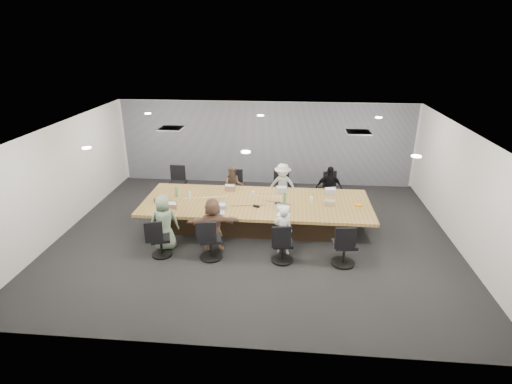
# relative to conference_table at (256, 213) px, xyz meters

# --- Properties ---
(floor) EXTENTS (10.00, 8.00, 0.00)m
(floor) POSITION_rel_conference_table_xyz_m (0.00, -0.50, -0.40)
(floor) COLOR black
(floor) RESTS_ON ground
(ceiling) EXTENTS (10.00, 8.00, 0.00)m
(ceiling) POSITION_rel_conference_table_xyz_m (0.00, -0.50, 2.40)
(ceiling) COLOR white
(ceiling) RESTS_ON wall_back
(wall_back) EXTENTS (10.00, 0.00, 2.80)m
(wall_back) POSITION_rel_conference_table_xyz_m (0.00, 3.50, 1.00)
(wall_back) COLOR silver
(wall_back) RESTS_ON ground
(wall_front) EXTENTS (10.00, 0.00, 2.80)m
(wall_front) POSITION_rel_conference_table_xyz_m (0.00, -4.50, 1.00)
(wall_front) COLOR silver
(wall_front) RESTS_ON ground
(wall_left) EXTENTS (0.00, 8.00, 2.80)m
(wall_left) POSITION_rel_conference_table_xyz_m (-5.00, -0.50, 1.00)
(wall_left) COLOR silver
(wall_left) RESTS_ON ground
(wall_right) EXTENTS (0.00, 8.00, 2.80)m
(wall_right) POSITION_rel_conference_table_xyz_m (5.00, -0.50, 1.00)
(wall_right) COLOR silver
(wall_right) RESTS_ON ground
(curtain) EXTENTS (9.80, 0.04, 2.80)m
(curtain) POSITION_rel_conference_table_xyz_m (0.00, 3.42, 1.00)
(curtain) COLOR slate
(curtain) RESTS_ON ground
(conference_table) EXTENTS (6.00, 2.20, 0.74)m
(conference_table) POSITION_rel_conference_table_xyz_m (0.00, 0.00, 0.00)
(conference_table) COLOR #302114
(conference_table) RESTS_ON ground
(chair_0) EXTENTS (0.63, 0.63, 0.88)m
(chair_0) POSITION_rel_conference_table_xyz_m (-2.64, 1.70, 0.04)
(chair_0) COLOR black
(chair_0) RESTS_ON ground
(chair_1) EXTENTS (0.52, 0.52, 0.74)m
(chair_1) POSITION_rel_conference_table_xyz_m (-0.81, 1.70, -0.03)
(chair_1) COLOR black
(chair_1) RESTS_ON ground
(chair_2) EXTENTS (0.71, 0.71, 0.88)m
(chair_2) POSITION_rel_conference_table_xyz_m (0.66, 1.70, 0.04)
(chair_2) COLOR black
(chair_2) RESTS_ON ground
(chair_3) EXTENTS (0.66, 0.66, 0.78)m
(chair_3) POSITION_rel_conference_table_xyz_m (2.01, 1.70, -0.01)
(chair_3) COLOR black
(chair_3) RESTS_ON ground
(chair_4) EXTENTS (0.63, 0.63, 0.74)m
(chair_4) POSITION_rel_conference_table_xyz_m (-2.09, -1.70, -0.03)
(chair_4) COLOR black
(chair_4) RESTS_ON ground
(chair_5) EXTENTS (0.67, 0.67, 0.84)m
(chair_5) POSITION_rel_conference_table_xyz_m (-0.91, -1.70, 0.02)
(chair_5) COLOR black
(chair_5) RESTS_ON ground
(chair_6) EXTENTS (0.59, 0.59, 0.78)m
(chair_6) POSITION_rel_conference_table_xyz_m (0.75, -1.70, -0.01)
(chair_6) COLOR black
(chair_6) RESTS_ON ground
(chair_7) EXTENTS (0.64, 0.64, 0.85)m
(chair_7) POSITION_rel_conference_table_xyz_m (2.14, -1.70, 0.02)
(chair_7) COLOR black
(chair_7) RESTS_ON ground
(person_1) EXTENTS (0.67, 0.56, 1.24)m
(person_1) POSITION_rel_conference_table_xyz_m (-0.81, 1.35, 0.22)
(person_1) COLOR brown
(person_1) RESTS_ON ground
(laptop_1) EXTENTS (0.30, 0.21, 0.02)m
(laptop_1) POSITION_rel_conference_table_xyz_m (-0.81, 0.80, 0.35)
(laptop_1) COLOR #8C6647
(laptop_1) RESTS_ON conference_table
(person_2) EXTENTS (0.98, 0.70, 1.37)m
(person_2) POSITION_rel_conference_table_xyz_m (0.66, 1.35, 0.28)
(person_2) COLOR #A8ABA8
(person_2) RESTS_ON ground
(laptop_2) EXTENTS (0.30, 0.22, 0.02)m
(laptop_2) POSITION_rel_conference_table_xyz_m (0.66, 0.80, 0.35)
(laptop_2) COLOR #B2B2B7
(laptop_2) RESTS_ON conference_table
(person_3) EXTENTS (0.81, 0.41, 1.33)m
(person_3) POSITION_rel_conference_table_xyz_m (2.01, 1.35, 0.26)
(person_3) COLOR black
(person_3) RESTS_ON ground
(laptop_3) EXTENTS (0.33, 0.25, 0.02)m
(laptop_3) POSITION_rel_conference_table_xyz_m (2.01, 0.80, 0.35)
(laptop_3) COLOR #B2B2B7
(laptop_3) RESTS_ON conference_table
(person_4) EXTENTS (0.77, 0.60, 1.39)m
(person_4) POSITION_rel_conference_table_xyz_m (-2.09, -1.35, 0.29)
(person_4) COLOR gray
(person_4) RESTS_ON ground
(laptop_4) EXTENTS (0.33, 0.24, 0.02)m
(laptop_4) POSITION_rel_conference_table_xyz_m (-2.09, -0.80, 0.35)
(laptop_4) COLOR #8C6647
(laptop_4) RESTS_ON conference_table
(person_5) EXTENTS (1.31, 0.64, 1.35)m
(person_5) POSITION_rel_conference_table_xyz_m (-0.91, -1.35, 0.28)
(person_5) COLOR brown
(person_5) RESTS_ON ground
(laptop_5) EXTENTS (0.38, 0.29, 0.02)m
(laptop_5) POSITION_rel_conference_table_xyz_m (-0.91, -0.80, 0.35)
(laptop_5) COLOR #B2B2B7
(laptop_5) RESTS_ON conference_table
(person_6) EXTENTS (0.47, 0.35, 1.20)m
(person_6) POSITION_rel_conference_table_xyz_m (0.75, -1.35, 0.20)
(person_6) COLOR silver
(person_6) RESTS_ON ground
(laptop_6) EXTENTS (0.36, 0.28, 0.02)m
(laptop_6) POSITION_rel_conference_table_xyz_m (0.75, -0.80, 0.35)
(laptop_6) COLOR #B2B2B7
(laptop_6) RESTS_ON conference_table
(bottle_green_left) EXTENTS (0.09, 0.09, 0.27)m
(bottle_green_left) POSITION_rel_conference_table_xyz_m (-2.20, 0.15, 0.47)
(bottle_green_left) COLOR #457F45
(bottle_green_left) RESTS_ON conference_table
(bottle_green_right) EXTENTS (0.09, 0.09, 0.28)m
(bottle_green_right) POSITION_rel_conference_table_xyz_m (0.75, -0.00, 0.48)
(bottle_green_right) COLOR #457F45
(bottle_green_right) RESTS_ON conference_table
(bottle_clear) EXTENTS (0.07, 0.07, 0.22)m
(bottle_clear) POSITION_rel_conference_table_xyz_m (-1.79, -0.02, 0.45)
(bottle_clear) COLOR silver
(bottle_clear) RESTS_ON conference_table
(cup_white_far) EXTENTS (0.08, 0.08, 0.10)m
(cup_white_far) POSITION_rel_conference_table_xyz_m (-0.12, 0.47, 0.39)
(cup_white_far) COLOR white
(cup_white_far) RESTS_ON conference_table
(cup_white_near) EXTENTS (0.10, 0.10, 0.11)m
(cup_white_near) POSITION_rel_conference_table_xyz_m (1.45, 0.18, 0.39)
(cup_white_near) COLOR white
(cup_white_near) RESTS_ON conference_table
(mug_brown) EXTENTS (0.12, 0.12, 0.11)m
(mug_brown) POSITION_rel_conference_table_xyz_m (-2.65, -0.27, 0.40)
(mug_brown) COLOR brown
(mug_brown) RESTS_ON conference_table
(mic_left) EXTENTS (0.20, 0.16, 0.03)m
(mic_left) POSITION_rel_conference_table_xyz_m (-1.05, -0.58, 0.36)
(mic_left) COLOR black
(mic_left) RESTS_ON conference_table
(mic_right) EXTENTS (0.16, 0.11, 0.03)m
(mic_right) POSITION_rel_conference_table_xyz_m (0.57, -0.09, 0.35)
(mic_right) COLOR black
(mic_right) RESTS_ON conference_table
(stapler) EXTENTS (0.18, 0.08, 0.06)m
(stapler) POSITION_rel_conference_table_xyz_m (0.04, -0.38, 0.37)
(stapler) COLOR black
(stapler) RESTS_ON conference_table
(canvas_bag) EXTENTS (0.26, 0.18, 0.13)m
(canvas_bag) POSITION_rel_conference_table_xyz_m (1.91, -0.07, 0.41)
(canvas_bag) COLOR tan
(canvas_bag) RESTS_ON conference_table
(snack_packet) EXTENTS (0.19, 0.13, 0.04)m
(snack_packet) POSITION_rel_conference_table_xyz_m (2.65, -0.05, 0.36)
(snack_packet) COLOR orange
(snack_packet) RESTS_ON conference_table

